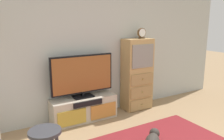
{
  "coord_description": "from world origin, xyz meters",
  "views": [
    {
      "loc": [
        -1.8,
        -1.39,
        1.78
      ],
      "look_at": [
        0.05,
        1.79,
        0.97
      ],
      "focal_mm": 36.52,
      "sensor_mm": 36.0,
      "label": 1
    }
  ],
  "objects_px": {
    "television": "(83,75)",
    "side_cabinet": "(137,74)",
    "desk_clock": "(142,33)",
    "media_console": "(84,109)"
  },
  "relations": [
    {
      "from": "media_console",
      "to": "television",
      "type": "height_order",
      "value": "television"
    },
    {
      "from": "media_console",
      "to": "side_cabinet",
      "type": "distance_m",
      "value": 1.27
    },
    {
      "from": "side_cabinet",
      "to": "desk_clock",
      "type": "distance_m",
      "value": 0.82
    },
    {
      "from": "desk_clock",
      "to": "media_console",
      "type": "bearing_deg",
      "value": 179.79
    },
    {
      "from": "media_console",
      "to": "side_cabinet",
      "type": "xyz_separation_m",
      "value": [
        1.17,
        0.01,
        0.49
      ]
    },
    {
      "from": "television",
      "to": "side_cabinet",
      "type": "height_order",
      "value": "side_cabinet"
    },
    {
      "from": "television",
      "to": "side_cabinet",
      "type": "distance_m",
      "value": 1.18
    },
    {
      "from": "media_console",
      "to": "side_cabinet",
      "type": "bearing_deg",
      "value": 0.5
    },
    {
      "from": "desk_clock",
      "to": "television",
      "type": "bearing_deg",
      "value": 178.69
    },
    {
      "from": "media_console",
      "to": "side_cabinet",
      "type": "height_order",
      "value": "side_cabinet"
    }
  ]
}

